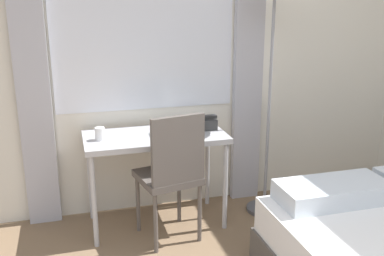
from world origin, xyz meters
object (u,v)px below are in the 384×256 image
Objects in this scene: desk at (155,144)px; mug at (100,134)px; desk_chair at (172,170)px; book at (169,133)px; telephone at (206,123)px.

desk is 11.25× the size of mug.
book is at bearing 68.84° from desk_chair.
desk is 0.14m from book.
desk_chair is 10.38× the size of mug.
mug is (-0.81, -0.07, 0.00)m from telephone.
desk is 6.62× the size of telephone.
mug is (-0.40, -0.03, 0.12)m from desk.
desk is at bearing -174.08° from telephone.
telephone is 1.70× the size of mug.
desk_chair is at bearing -78.73° from desk.
telephone is 0.60× the size of book.
desk_chair reaches higher than book.
desk_chair reaches higher than telephone.
book is at bearing -25.53° from desk.
desk_chair is at bearing -99.75° from book.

